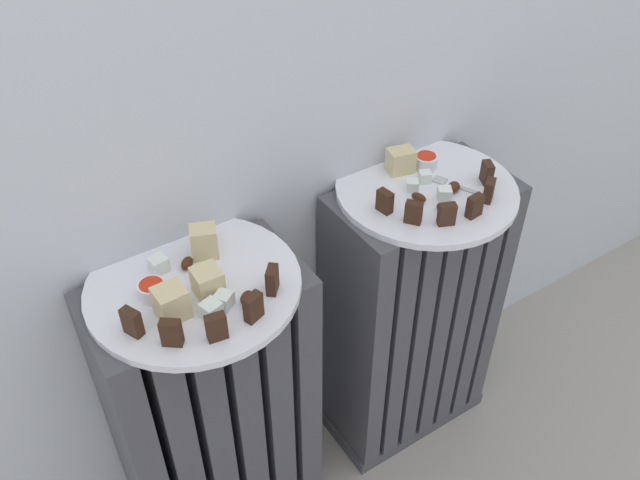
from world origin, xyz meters
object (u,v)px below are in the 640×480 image
object	(u,v)px
plate_left	(194,285)
fork	(457,186)
radiator_right	(410,318)
jam_bowl_left	(152,290)
plate_right	(426,189)
radiator_left	(216,417)
jam_bowl_right	(426,160)

from	to	relation	value
plate_left	fork	size ratio (longest dim) A/B	3.07
radiator_right	jam_bowl_left	distance (m)	0.59
plate_right	fork	world-z (taller)	fork
radiator_right	plate_left	world-z (taller)	plate_left
radiator_left	plate_right	distance (m)	0.53
fork	radiator_left	bearing A→B (deg)	176.49
plate_right	jam_bowl_left	size ratio (longest dim) A/B	7.74
radiator_right	plate_left	xyz separation A→B (m)	(-0.43, 0.00, 0.32)
radiator_left	plate_left	world-z (taller)	plate_left
radiator_left	plate_left	distance (m)	0.32
radiator_left	plate_right	world-z (taller)	plate_right
radiator_right	plate_left	size ratio (longest dim) A/B	1.97
plate_right	radiator_left	bearing A→B (deg)	180.00
radiator_left	jam_bowl_right	xyz separation A→B (m)	(0.47, 0.05, 0.33)
plate_left	jam_bowl_left	xyz separation A→B (m)	(-0.06, 0.00, 0.02)
radiator_right	plate_right	distance (m)	0.32
plate_left	plate_right	world-z (taller)	same
fork	jam_bowl_left	bearing A→B (deg)	176.50
radiator_left	radiator_right	bearing A→B (deg)	0.00
radiator_right	plate_left	distance (m)	0.53
fork	plate_right	bearing A→B (deg)	145.55
jam_bowl_left	jam_bowl_right	distance (m)	0.53
jam_bowl_right	radiator_left	bearing A→B (deg)	-174.12
plate_left	fork	xyz separation A→B (m)	(0.47, -0.03, 0.01)
radiator_right	fork	xyz separation A→B (m)	(0.04, -0.03, 0.32)
radiator_right	jam_bowl_right	bearing A→B (deg)	52.68
radiator_right	plate_right	bearing A→B (deg)	180.00
radiator_right	fork	size ratio (longest dim) A/B	6.04
radiator_left	jam_bowl_left	xyz separation A→B (m)	(-0.06, 0.00, 0.33)
jam_bowl_right	radiator_right	bearing A→B (deg)	-127.32
jam_bowl_left	plate_right	bearing A→B (deg)	-0.40
radiator_left	fork	world-z (taller)	fork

